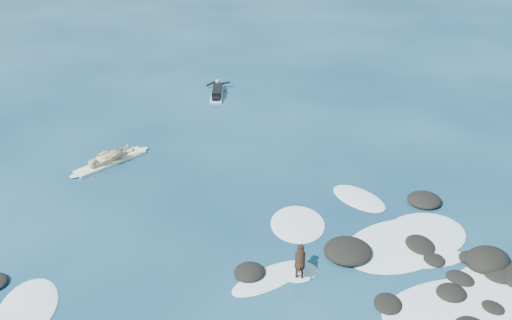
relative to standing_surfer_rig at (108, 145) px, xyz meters
name	(u,v)px	position (x,y,z in m)	size (l,w,h in m)	color
ground	(256,258)	(3.47, -6.97, -0.75)	(160.00, 160.00, 0.00)	#0A2642
reef_rocks	(390,280)	(6.52, -9.03, -0.66)	(14.96, 7.01, 0.56)	black
breaking_foam	(345,280)	(5.44, -8.58, -0.74)	(15.64, 8.02, 0.12)	white
standing_surfer_rig	(108,145)	(0.00, 0.00, 0.00)	(3.07, 1.86, 1.90)	#F4EDC3
paddling_surfer_rig	(217,91)	(5.39, 5.64, -0.59)	(1.43, 2.63, 0.46)	silver
dog	(300,259)	(4.38, -7.96, -0.28)	(0.56, 1.05, 0.70)	black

